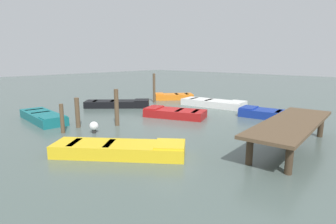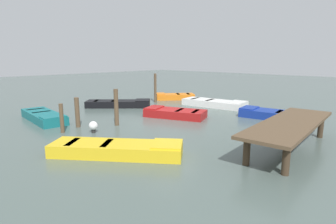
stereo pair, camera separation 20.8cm
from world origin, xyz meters
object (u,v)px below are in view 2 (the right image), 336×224
mooring_piling_far_right (116,107)px  rowboat_black (119,103)px  rowboat_red (175,113)px  mooring_piling_near_left (77,112)px  marker_buoy (93,126)px  dock_segment (290,125)px  rowboat_orange (175,96)px  rowboat_yellow (118,149)px  mooring_piling_far_left (62,118)px  rowboat_teal (44,116)px  mooring_piling_mid_left (155,88)px  rowboat_blue (273,114)px  rowboat_white (214,103)px

mooring_piling_far_right → rowboat_black: bearing=-127.4°
rowboat_red → rowboat_black: (0.22, -4.54, -0.00)m
mooring_piling_near_left → marker_buoy: (0.03, 1.32, -0.38)m
dock_segment → rowboat_orange: 11.76m
rowboat_yellow → mooring_piling_far_left: (-0.02, -3.84, 0.39)m
rowboat_teal → mooring_piling_mid_left: (-7.65, -0.07, 0.77)m
rowboat_blue → mooring_piling_mid_left: 8.10m
dock_segment → rowboat_blue: size_ratio=1.64×
mooring_piling_far_right → mooring_piling_far_left: size_ratio=1.37×
rowboat_white → mooring_piling_far_right: (7.14, -0.50, 0.62)m
mooring_piling_far_left → mooring_piling_mid_left: 8.49m
rowboat_white → marker_buoy: bearing=-98.8°
rowboat_yellow → mooring_piling_mid_left: 10.45m
rowboat_black → mooring_piling_mid_left: (-2.83, 0.36, 0.77)m
rowboat_yellow → rowboat_teal: 6.59m
rowboat_blue → mooring_piling_far_left: (8.58, -5.23, 0.39)m
mooring_piling_far_right → marker_buoy: size_ratio=3.46×
rowboat_red → mooring_piling_far_right: bearing=55.3°
marker_buoy → rowboat_red: bearing=174.7°
rowboat_orange → mooring_piling_near_left: (9.06, 2.39, 0.45)m
rowboat_orange → rowboat_teal: size_ratio=0.77×
marker_buoy → rowboat_yellow: bearing=73.0°
rowboat_orange → rowboat_white: bearing=122.3°
rowboat_red → mooring_piling_far_right: mooring_piling_far_right is taller
rowboat_teal → mooring_piling_mid_left: mooring_piling_mid_left is taller
rowboat_teal → rowboat_white: bearing=72.0°
rowboat_red → rowboat_orange: same height
rowboat_red → rowboat_black: same height
dock_segment → rowboat_blue: (-4.27, -2.31, -0.62)m
rowboat_blue → mooring_piling_near_left: mooring_piling_near_left is taller
dock_segment → rowboat_yellow: 5.72m
rowboat_white → marker_buoy: 8.57m
mooring_piling_near_left → marker_buoy: bearing=88.9°
rowboat_white → mooring_piling_mid_left: mooring_piling_mid_left is taller
marker_buoy → rowboat_black: bearing=-136.3°
rowboat_yellow → rowboat_black: 8.73m
rowboat_yellow → rowboat_black: size_ratio=1.10×
dock_segment → rowboat_white: bearing=-132.8°
mooring_piling_mid_left → mooring_piling_near_left: size_ratio=1.49×
mooring_piling_far_right → rowboat_red: bearing=166.1°
rowboat_teal → mooring_piling_far_right: (-1.94, 3.34, 0.62)m
rowboat_white → marker_buoy: (8.56, -0.15, 0.07)m
rowboat_teal → mooring_piling_mid_left: 7.69m
rowboat_teal → rowboat_black: same height
mooring_piling_far_left → marker_buoy: bearing=132.4°
rowboat_teal → mooring_piling_near_left: mooring_piling_near_left is taller
rowboat_black → mooring_piling_far_right: mooring_piling_far_right is taller
rowboat_yellow → rowboat_white: 9.84m
rowboat_teal → mooring_piling_far_right: bearing=35.1°
dock_segment → mooring_piling_mid_left: 10.99m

